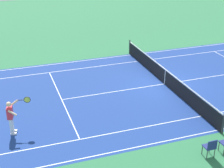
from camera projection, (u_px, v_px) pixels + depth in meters
The scene contains 6 objects.
ground_plane at pixel (165, 84), 20.72m from camera, with size 60.00×60.00×0.00m, color #2D7247.
court_slab at pixel (165, 84), 20.71m from camera, with size 24.20×11.40×0.00m, color navy.
court_line_markings at pixel (165, 84), 20.71m from camera, with size 23.85×11.05×0.01m.
tennis_net at pixel (165, 77), 20.51m from camera, with size 0.10×11.70×1.08m.
tennis_player_near at pixel (11, 116), 15.38m from camera, with size 1.15×0.76×1.70m.
spectator_chair_5 at pixel (210, 147), 13.92m from camera, with size 0.44×0.44×0.88m.
Camera 1 is at (9.20, 16.69, 8.74)m, focal length 54.09 mm.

